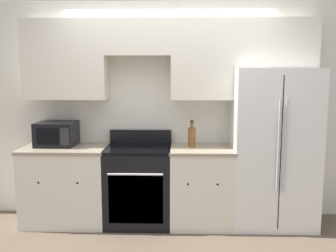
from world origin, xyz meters
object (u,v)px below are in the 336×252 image
object	(u,v)px
oven_range	(139,185)
refrigerator	(272,147)
microwave	(57,134)
bottle	(192,136)

from	to	relation	value
oven_range	refrigerator	distance (m)	1.61
refrigerator	oven_range	bearing A→B (deg)	-177.38
microwave	refrigerator	bearing A→B (deg)	-0.38
refrigerator	microwave	distance (m)	2.53
refrigerator	microwave	world-z (taller)	refrigerator
microwave	bottle	distance (m)	1.59
microwave	bottle	bearing A→B (deg)	-0.10
oven_range	bottle	world-z (taller)	bottle
refrigerator	bottle	world-z (taller)	refrigerator
refrigerator	microwave	bearing A→B (deg)	179.62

